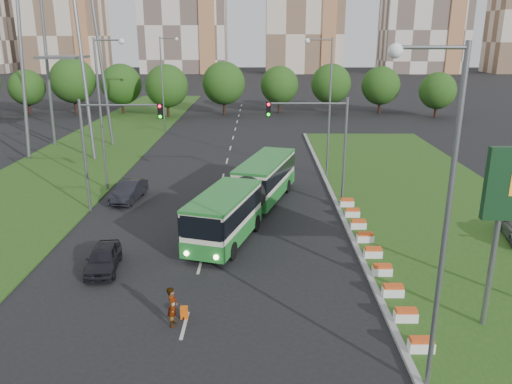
{
  "coord_description": "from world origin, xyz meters",
  "views": [
    {
      "loc": [
        0.26,
        -25.04,
        12.13
      ],
      "look_at": [
        0.06,
        5.25,
        2.6
      ],
      "focal_mm": 35.0,
      "sensor_mm": 36.0,
      "label": 1
    }
  ],
  "objects_px": {
    "traffic_mast_left": "(106,138)",
    "car_left_far": "(129,191)",
    "shopping_trolley": "(184,313)",
    "articulated_bus": "(246,194)",
    "traffic_mast_median": "(323,135)",
    "pedestrian": "(172,306)",
    "car_left_near": "(103,258)"
  },
  "relations": [
    {
      "from": "traffic_mast_left",
      "to": "articulated_bus",
      "type": "height_order",
      "value": "traffic_mast_left"
    },
    {
      "from": "traffic_mast_left",
      "to": "shopping_trolley",
      "type": "xyz_separation_m",
      "value": [
        7.28,
        -14.39,
        -5.07
      ]
    },
    {
      "from": "car_left_near",
      "to": "car_left_far",
      "type": "relative_size",
      "value": 0.88
    },
    {
      "from": "car_left_near",
      "to": "pedestrian",
      "type": "relative_size",
      "value": 2.18
    },
    {
      "from": "traffic_mast_median",
      "to": "traffic_mast_left",
      "type": "xyz_separation_m",
      "value": [
        -15.16,
        -1.0,
        0.0
      ]
    },
    {
      "from": "traffic_mast_median",
      "to": "pedestrian",
      "type": "bearing_deg",
      "value": -117.4
    },
    {
      "from": "traffic_mast_left",
      "to": "pedestrian",
      "type": "xyz_separation_m",
      "value": [
        6.89,
        -14.95,
        -4.44
      ]
    },
    {
      "from": "car_left_far",
      "to": "pedestrian",
      "type": "distance_m",
      "value": 18.47
    },
    {
      "from": "articulated_bus",
      "to": "shopping_trolley",
      "type": "bearing_deg",
      "value": -83.78
    },
    {
      "from": "shopping_trolley",
      "to": "traffic_mast_median",
      "type": "bearing_deg",
      "value": 61.05
    },
    {
      "from": "articulated_bus",
      "to": "car_left_near",
      "type": "bearing_deg",
      "value": -115.25
    },
    {
      "from": "traffic_mast_median",
      "to": "articulated_bus",
      "type": "height_order",
      "value": "traffic_mast_median"
    },
    {
      "from": "traffic_mast_left",
      "to": "car_left_near",
      "type": "relative_size",
      "value": 2.02
    },
    {
      "from": "car_left_near",
      "to": "pedestrian",
      "type": "height_order",
      "value": "pedestrian"
    },
    {
      "from": "traffic_mast_median",
      "to": "car_left_near",
      "type": "bearing_deg",
      "value": -140.7
    },
    {
      "from": "traffic_mast_median",
      "to": "pedestrian",
      "type": "xyz_separation_m",
      "value": [
        -8.27,
        -15.95,
        -4.44
      ]
    },
    {
      "from": "car_left_near",
      "to": "traffic_mast_left",
      "type": "bearing_deg",
      "value": 96.27
    },
    {
      "from": "articulated_bus",
      "to": "car_left_far",
      "type": "height_order",
      "value": "articulated_bus"
    },
    {
      "from": "articulated_bus",
      "to": "car_left_near",
      "type": "xyz_separation_m",
      "value": [
        -7.47,
        -8.32,
        -1.02
      ]
    },
    {
      "from": "traffic_mast_median",
      "to": "pedestrian",
      "type": "height_order",
      "value": "traffic_mast_median"
    },
    {
      "from": "traffic_mast_left",
      "to": "pedestrian",
      "type": "height_order",
      "value": "traffic_mast_left"
    },
    {
      "from": "traffic_mast_median",
      "to": "traffic_mast_left",
      "type": "relative_size",
      "value": 1.0
    },
    {
      "from": "car_left_far",
      "to": "articulated_bus",
      "type": "bearing_deg",
      "value": -15.27
    },
    {
      "from": "articulated_bus",
      "to": "car_left_far",
      "type": "relative_size",
      "value": 3.74
    },
    {
      "from": "traffic_mast_left",
      "to": "shopping_trolley",
      "type": "height_order",
      "value": "traffic_mast_left"
    },
    {
      "from": "traffic_mast_left",
      "to": "shopping_trolley",
      "type": "distance_m",
      "value": 16.91
    },
    {
      "from": "car_left_far",
      "to": "pedestrian",
      "type": "relative_size",
      "value": 2.48
    },
    {
      "from": "pedestrian",
      "to": "car_left_near",
      "type": "bearing_deg",
      "value": 46.23
    },
    {
      "from": "articulated_bus",
      "to": "car_left_near",
      "type": "distance_m",
      "value": 11.22
    },
    {
      "from": "pedestrian",
      "to": "shopping_trolley",
      "type": "xyz_separation_m",
      "value": [
        0.4,
        0.56,
        -0.63
      ]
    },
    {
      "from": "traffic_mast_left",
      "to": "car_left_far",
      "type": "xyz_separation_m",
      "value": [
        0.62,
        2.42,
        -4.61
      ]
    },
    {
      "from": "traffic_mast_left",
      "to": "articulated_bus",
      "type": "xyz_separation_m",
      "value": [
        9.71,
        -1.25,
        -3.65
      ]
    }
  ]
}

